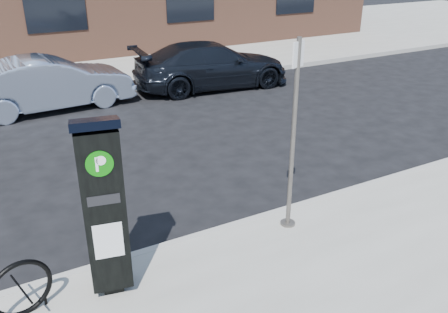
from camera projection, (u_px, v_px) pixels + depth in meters
ground at (235, 231)px, 7.10m from camera, size 120.00×120.00×0.00m
sidewalk_far at (52, 55)px, 18.26m from camera, size 60.00×12.00×0.15m
curb_near at (235, 228)px, 7.06m from camera, size 60.00×0.12×0.16m
curb_far at (93, 94)px, 13.48m from camera, size 60.00×0.12×0.16m
parking_kiosk at (104, 207)px, 5.25m from camera, size 0.58×0.53×2.19m
sign_pole at (293, 139)px, 6.46m from camera, size 0.23×0.22×2.73m
bike_rack at (21, 289)px, 5.17m from camera, size 0.69×0.21×0.70m
car_silver at (50, 83)px, 12.20m from camera, size 4.22×1.65×1.37m
car_dark at (212, 65)px, 14.11m from camera, size 4.83×2.33×1.36m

